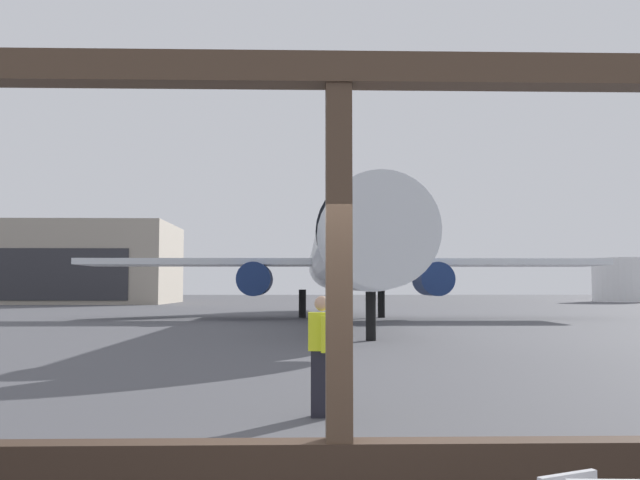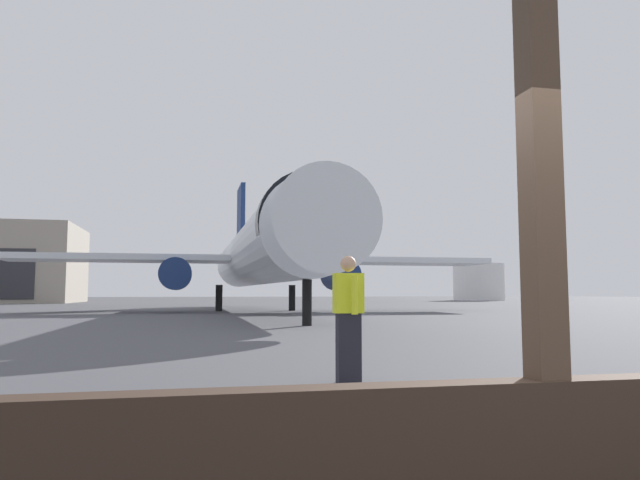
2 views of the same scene
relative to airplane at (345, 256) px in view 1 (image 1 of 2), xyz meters
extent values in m
plane|color=#4C4C51|center=(-2.09, 7.49, -3.59)|extent=(220.00, 220.00, 0.00)
cube|color=#4C3828|center=(-2.09, -32.51, -0.02)|extent=(9.03, 0.24, 0.24)
cube|color=#4C3828|center=(-2.09, -32.51, -1.87)|extent=(0.20, 0.20, 3.45)
cylinder|color=silver|center=(0.00, 1.11, 0.01)|extent=(3.80, 32.62, 3.80)
cone|color=silver|center=(0.00, -16.50, 0.01)|extent=(3.61, 2.60, 3.61)
cylinder|color=black|center=(0.00, -14.60, 0.16)|extent=(3.88, 0.90, 3.88)
cube|color=silver|center=(-8.13, 2.05, -0.29)|extent=(14.35, 4.20, 0.36)
cube|color=silver|center=(8.13, 2.05, -0.29)|extent=(14.35, 4.20, 0.36)
cylinder|color=navy|center=(-5.10, 0.65, -1.29)|extent=(1.90, 3.20, 1.90)
cylinder|color=navy|center=(5.10, 0.65, -1.29)|extent=(1.90, 3.20, 1.90)
cube|color=navy|center=(0.00, 15.92, 4.32)|extent=(0.36, 4.40, 5.20)
cylinder|color=black|center=(0.00, -14.30, -2.74)|extent=(0.36, 0.36, 1.70)
cylinder|color=black|center=(-2.40, 3.05, -2.74)|extent=(0.44, 0.44, 1.70)
cylinder|color=black|center=(2.40, 3.05, -2.74)|extent=(0.44, 0.44, 1.70)
cube|color=black|center=(-2.09, -27.88, -3.11)|extent=(0.32, 0.20, 0.95)
cube|color=yellow|center=(-2.09, -27.88, -2.36)|extent=(0.40, 0.22, 0.55)
sphere|color=tan|center=(-2.09, -27.88, -1.96)|extent=(0.22, 0.22, 0.22)
cylinder|color=yellow|center=(-2.12, -27.64, -2.39)|extent=(0.09, 0.09, 0.52)
cylinder|color=yellow|center=(-2.07, -28.12, -2.39)|extent=(0.09, 0.09, 0.52)
cube|color=#9E9384|center=(-27.63, 39.15, 0.91)|extent=(20.59, 14.31, 9.00)
cube|color=#2D2D33|center=(-27.63, 31.94, -0.44)|extent=(14.42, 0.10, 5.40)
cylinder|color=white|center=(37.64, 44.82, -0.88)|extent=(7.45, 7.45, 5.41)
camera|label=1|loc=(-2.36, -37.65, -1.72)|focal=37.56mm
camera|label=2|loc=(-4.22, -35.78, -2.35)|focal=33.09mm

